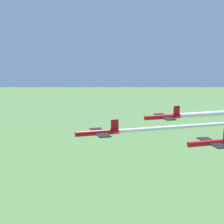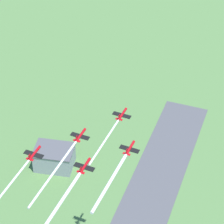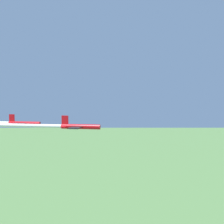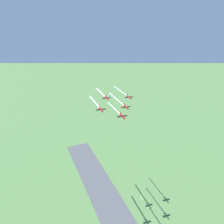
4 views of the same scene
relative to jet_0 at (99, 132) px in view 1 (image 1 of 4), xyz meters
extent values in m
cylinder|color=#B20C14|center=(0.08, 0.33, -0.04)|extent=(2.92, 8.47, 1.03)
cube|color=black|center=(-0.05, -0.22, -0.04)|extent=(8.19, 3.98, 0.17)
cube|color=#B20C14|center=(-0.71, -3.05, 1.25)|extent=(0.47, 1.49, 2.07)
cube|color=#B20C14|center=(-0.71, -3.05, -0.04)|extent=(3.16, 1.69, 0.11)
cylinder|color=#B20C14|center=(-14.24, -14.74, -0.75)|extent=(2.92, 8.47, 1.03)
cube|color=black|center=(-14.37, -15.29, -0.75)|extent=(8.19, 3.98, 0.17)
cylinder|color=#B20C14|center=(6.29, -19.51, -0.04)|extent=(2.92, 8.47, 1.03)
cube|color=black|center=(6.17, -20.06, -0.04)|extent=(8.19, 3.98, 0.17)
cube|color=#B20C14|center=(5.51, -22.89, 1.25)|extent=(0.47, 1.49, 2.07)
cube|color=#B20C14|center=(5.51, -22.89, -0.04)|extent=(3.16, 1.69, 0.11)
cylinder|color=white|center=(-4.07, -17.55, -0.04)|extent=(7.14, 27.69, 0.78)
camera|label=1|loc=(-70.74, 38.07, 18.90)|focal=70.00mm
camera|label=2|loc=(25.76, -168.11, 138.00)|focal=85.00mm
camera|label=3|loc=(66.13, 3.72, 7.39)|focal=50.00mm
camera|label=4|loc=(84.51, 117.35, 62.56)|focal=35.00mm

